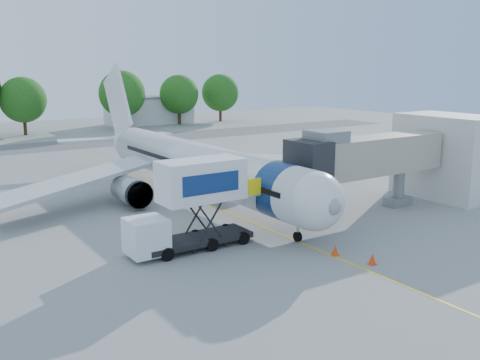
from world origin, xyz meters
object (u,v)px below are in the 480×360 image
jet_bridge (360,158)px  ground_tug (347,270)px  aircraft (194,164)px  catering_hiloader (192,205)px

jet_bridge → ground_tug: bearing=-138.1°
ground_tug → aircraft: bearing=90.4°
jet_bridge → ground_tug: jet_bridge is taller
aircraft → catering_hiloader: size_ratio=4.44×
aircraft → catering_hiloader: aircraft is taller
aircraft → jet_bridge: (7.99, -11.12, 1.39)m
aircraft → ground_tug: 20.52m
aircraft → ground_tug: size_ratio=10.21×
aircraft → jet_bridge: 13.77m
jet_bridge → aircraft: bearing=125.7°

